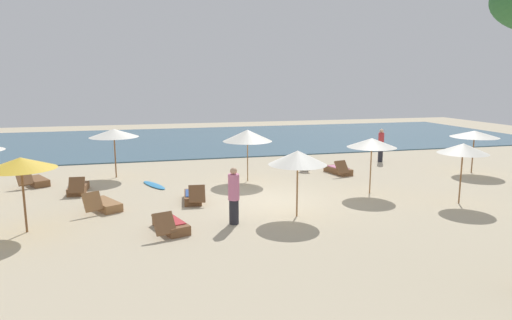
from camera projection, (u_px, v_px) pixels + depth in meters
The scene contains 19 objects.
ground_plane at pixel (269, 200), 16.34m from camera, with size 60.00×60.00×0.00m, color #BCAD8E.
ocean_water at pixel (204, 140), 32.52m from camera, with size 48.00×16.00×0.06m, color #3D6075.
umbrella_1 at pixel (463, 149), 15.56m from camera, with size 1.72×1.72×2.15m.
umbrella_2 at pixel (298, 158), 14.08m from camera, with size 1.85×1.85×2.14m.
umbrella_3 at pixel (475, 134), 20.81m from camera, with size 2.16×2.16×2.00m.
umbrella_4 at pixel (247, 136), 19.07m from camera, with size 2.12×2.12×2.23m.
umbrella_5 at pixel (372, 143), 16.97m from camera, with size 1.86×1.86×2.15m.
umbrella_6 at pixel (21, 163), 12.56m from camera, with size 1.91×1.91×2.19m.
umbrella_7 at pixel (114, 133), 19.79m from camera, with size 2.14×2.14×2.19m.
lounger_0 at pixel (104, 204), 15.14m from camera, with size 1.29×1.72×0.74m.
lounger_2 at pixel (193, 197), 16.14m from camera, with size 0.74×1.71×0.72m.
lounger_3 at pixel (170, 225), 12.99m from camera, with size 1.08×1.77×0.71m.
lounger_4 at pixel (36, 181), 18.65m from camera, with size 1.30×1.77×0.68m.
lounger_5 at pixel (78, 188), 17.41m from camera, with size 0.68×1.69×0.72m.
lounger_6 at pixel (338, 170), 20.90m from camera, with size 0.92×1.75×0.71m.
person_0 at pixel (234, 196), 13.50m from camera, with size 0.48×0.48×1.75m.
person_1 at pixel (381, 145), 23.81m from camera, with size 0.38×0.38×1.77m.
dog at pixel (305, 169), 21.22m from camera, with size 0.68×0.63×0.33m.
surfboard at pixel (154, 185), 18.52m from camera, with size 1.10×1.85×0.07m.
Camera 1 is at (-4.44, -15.19, 4.33)m, focal length 31.45 mm.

